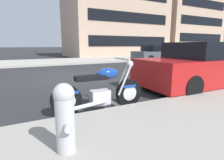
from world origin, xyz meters
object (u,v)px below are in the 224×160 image
object	(u,v)px
parked_motorcycle	(101,91)
fire_hydrant	(65,116)
parked_car_second_in_row	(204,66)
car_opposite_curb	(157,54)

from	to	relation	value
parked_motorcycle	fire_hydrant	size ratio (longest dim) A/B	2.45
fire_hydrant	parked_car_second_in_row	bearing A→B (deg)	20.36
parked_motorcycle	parked_car_second_in_row	world-z (taller)	parked_car_second_in_row
car_opposite_curb	fire_hydrant	size ratio (longest dim) A/B	5.24
parked_car_second_in_row	car_opposite_curb	size ratio (longest dim) A/B	1.09
parked_motorcycle	fire_hydrant	xyz separation A→B (m)	(-1.06, -1.39, 0.16)
car_opposite_curb	parked_car_second_in_row	bearing A→B (deg)	57.32
parked_car_second_in_row	fire_hydrant	size ratio (longest dim) A/B	5.72
parked_motorcycle	car_opposite_curb	bearing A→B (deg)	45.11
parked_car_second_in_row	parked_motorcycle	bearing A→B (deg)	-171.20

